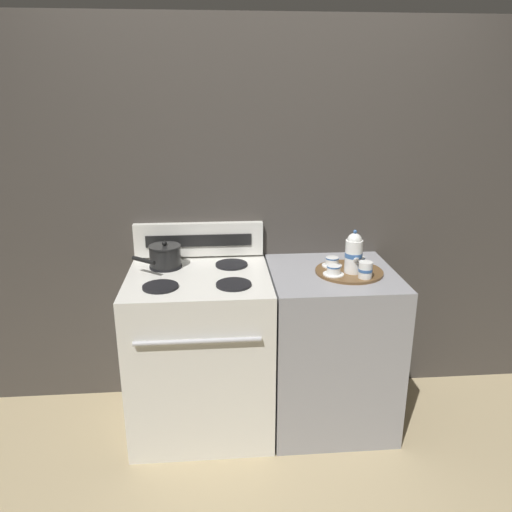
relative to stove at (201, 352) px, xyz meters
The scene contains 12 objects.
ground_plane 0.56m from the stove, ahead, with size 6.00×6.00×0.00m, color tan.
wall_back 0.82m from the stove, 46.54° to the left, with size 6.00×0.05×2.20m.
stove is the anchor object (origin of this frame).
control_panel 0.63m from the stove, 90.00° to the left, with size 0.74×0.05×0.19m.
side_counter 0.72m from the stove, ahead, with size 0.67×0.66×0.89m.
saucepan 0.57m from the stove, 141.13° to the left, with size 0.25×0.27×0.14m.
serving_tray 0.92m from the stove, ahead, with size 0.36×0.36×0.01m.
teapot 0.99m from the stove, ahead, with size 0.09×0.15×0.23m.
teacup_left 0.87m from the stove, ahead, with size 0.11×0.11×0.05m.
teacup_right 0.85m from the stove, ahead, with size 0.11×0.11×0.05m.
teacup_front 0.99m from the stove, ahead, with size 0.11×0.11×0.05m.
creamer_jug 1.00m from the stove, ahead, with size 0.07×0.07×0.08m.
Camera 1 is at (-0.24, -2.46, 1.81)m, focal length 35.00 mm.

